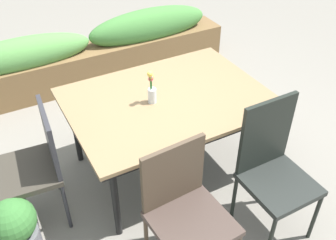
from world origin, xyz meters
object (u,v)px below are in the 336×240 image
at_px(chair_end_left, 34,162).
at_px(chair_near_right, 273,165).
at_px(chair_near_left, 185,207).
at_px(planter_box, 92,54).
at_px(dining_table, 168,103).
at_px(potted_plant, 15,229).
at_px(flower_vase, 152,90).

height_order(chair_end_left, chair_near_right, chair_near_right).
relative_size(chair_near_left, planter_box, 0.28).
distance_m(dining_table, potted_plant, 1.39).
bearing_deg(dining_table, flower_vase, 177.02).
xyz_separation_m(chair_near_left, flower_vase, (0.21, 0.86, 0.29)).
height_order(planter_box, potted_plant, planter_box).
distance_m(chair_near_left, flower_vase, 0.94).
distance_m(chair_end_left, planter_box, 1.97).
xyz_separation_m(dining_table, chair_near_left, (-0.35, -0.86, -0.13)).
bearing_deg(potted_plant, flower_vase, 13.62).
height_order(dining_table, chair_near_right, chair_near_right).
height_order(chair_near_right, potted_plant, chair_near_right).
bearing_deg(planter_box, potted_plant, -122.28).
xyz_separation_m(chair_end_left, chair_near_left, (0.71, -0.85, 0.01)).
bearing_deg(chair_near_left, potted_plant, -34.96).
relative_size(chair_near_right, planter_box, 0.31).
height_order(chair_near_right, chair_near_left, chair_near_right).
distance_m(dining_table, chair_near_left, 0.93).
relative_size(planter_box, potted_plant, 6.62).
distance_m(chair_near_right, potted_plant, 1.77).
bearing_deg(chair_near_left, planter_box, -100.04).
distance_m(chair_end_left, flower_vase, 0.97).
bearing_deg(chair_near_left, flower_vase, -107.57).
bearing_deg(chair_end_left, chair_near_right, -116.55).
bearing_deg(dining_table, chair_near_left, -112.10).
relative_size(chair_end_left, flower_vase, 3.36).
xyz_separation_m(chair_near_right, planter_box, (-0.40, 2.53, -0.22)).
xyz_separation_m(dining_table, chair_near_right, (0.34, -0.85, -0.10)).
relative_size(dining_table, chair_near_right, 1.49).
bearing_deg(flower_vase, dining_table, -2.98).
relative_size(dining_table, chair_end_left, 1.66).
bearing_deg(flower_vase, chair_near_left, -103.94).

